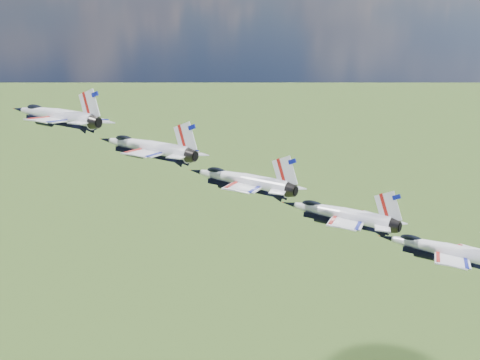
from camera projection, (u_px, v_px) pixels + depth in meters
jet_0 at (54, 115)px, 78.94m from camera, size 14.88×17.38×5.97m
jet_1 at (145, 147)px, 77.58m from camera, size 14.88×17.38×5.97m
jet_2 at (240, 180)px, 76.22m from camera, size 14.88×17.38×5.97m
jet_3 at (338, 214)px, 74.87m from camera, size 14.88×17.38×5.97m
jet_4 at (440, 249)px, 73.51m from camera, size 14.88×17.38×5.97m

